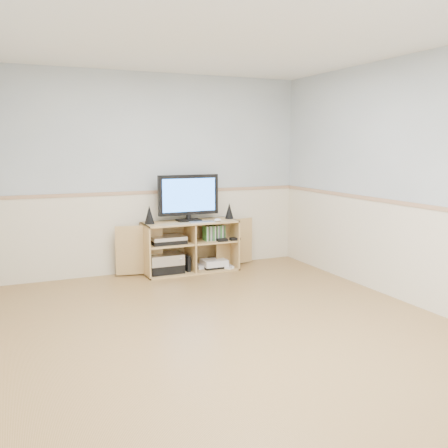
{
  "coord_description": "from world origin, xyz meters",
  "views": [
    {
      "loc": [
        -1.75,
        -3.9,
        1.61
      ],
      "look_at": [
        0.51,
        1.2,
        0.72
      ],
      "focal_mm": 40.0,
      "sensor_mm": 36.0,
      "label": 1
    }
  ],
  "objects_px": {
    "media_cabinet": "(189,245)",
    "game_consoles": "(213,264)",
    "keyboard": "(202,222)",
    "monitor": "(188,196)"
  },
  "relations": [
    {
      "from": "media_cabinet",
      "to": "game_consoles",
      "type": "bearing_deg",
      "value": -12.18
    },
    {
      "from": "keyboard",
      "to": "game_consoles",
      "type": "relative_size",
      "value": 0.68
    },
    {
      "from": "monitor",
      "to": "game_consoles",
      "type": "distance_m",
      "value": 0.95
    },
    {
      "from": "monitor",
      "to": "keyboard",
      "type": "bearing_deg",
      "value": -60.53
    },
    {
      "from": "monitor",
      "to": "game_consoles",
      "type": "height_order",
      "value": "monitor"
    },
    {
      "from": "media_cabinet",
      "to": "monitor",
      "type": "bearing_deg",
      "value": -90.0
    },
    {
      "from": "monitor",
      "to": "keyboard",
      "type": "xyz_separation_m",
      "value": [
        0.11,
        -0.19,
        -0.31
      ]
    },
    {
      "from": "media_cabinet",
      "to": "game_consoles",
      "type": "height_order",
      "value": "media_cabinet"
    },
    {
      "from": "media_cabinet",
      "to": "game_consoles",
      "type": "distance_m",
      "value": 0.41
    },
    {
      "from": "game_consoles",
      "to": "monitor",
      "type": "bearing_deg",
      "value": 168.9
    }
  ]
}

